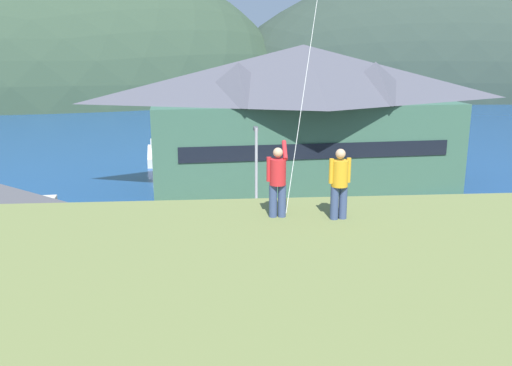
{
  "coord_description": "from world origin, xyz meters",
  "views": [
    {
      "loc": [
        -0.75,
        -19.51,
        10.96
      ],
      "look_at": [
        1.55,
        9.0,
        3.77
      ],
      "focal_mm": 38.2,
      "sensor_mm": 36.0,
      "label": 1
    }
  ],
  "objects_px": {
    "wharf_dock": "(195,158)",
    "parking_light_pole": "(256,175)",
    "person_companion": "(339,182)",
    "harbor_lodge": "(302,113)",
    "parked_car_mid_row_center": "(48,300)",
    "moored_boat_wharfside": "(159,154)",
    "parked_car_mid_row_near": "(381,295)",
    "person_kite_flyer": "(278,179)",
    "parked_car_lone_by_shed": "(450,240)",
    "parked_car_back_row_right": "(227,300)"
  },
  "relations": [
    {
      "from": "harbor_lodge",
      "to": "parked_car_lone_by_shed",
      "type": "relative_size",
      "value": 5.9
    },
    {
      "from": "harbor_lodge",
      "to": "moored_boat_wharfside",
      "type": "xyz_separation_m",
      "value": [
        -12.25,
        11.21,
        -5.19
      ]
    },
    {
      "from": "parking_light_pole",
      "to": "harbor_lodge",
      "type": "bearing_deg",
      "value": 68.91
    },
    {
      "from": "parking_light_pole",
      "to": "person_kite_flyer",
      "type": "xyz_separation_m",
      "value": [
        -0.87,
        -17.27,
        3.96
      ]
    },
    {
      "from": "parked_car_lone_by_shed",
      "to": "person_kite_flyer",
      "type": "xyz_separation_m",
      "value": [
        -10.76,
        -13.3,
        6.75
      ]
    },
    {
      "from": "parked_car_mid_row_near",
      "to": "person_kite_flyer",
      "type": "bearing_deg",
      "value": -125.9
    },
    {
      "from": "parking_light_pole",
      "to": "parked_car_lone_by_shed",
      "type": "bearing_deg",
      "value": -21.85
    },
    {
      "from": "parked_car_mid_row_center",
      "to": "parking_light_pole",
      "type": "xyz_separation_m",
      "value": [
        9.17,
        9.43,
        2.79
      ]
    },
    {
      "from": "parked_car_mid_row_near",
      "to": "parked_car_mid_row_center",
      "type": "xyz_separation_m",
      "value": [
        -13.51,
        0.64,
        0.0
      ]
    },
    {
      "from": "parked_car_back_row_right",
      "to": "parked_car_mid_row_center",
      "type": "distance_m",
      "value": 7.21
    },
    {
      "from": "moored_boat_wharfside",
      "to": "parked_car_mid_row_near",
      "type": "relative_size",
      "value": 1.7
    },
    {
      "from": "moored_boat_wharfside",
      "to": "parked_car_back_row_right",
      "type": "distance_m",
      "value": 33.49
    },
    {
      "from": "parked_car_mid_row_near",
      "to": "parked_car_mid_row_center",
      "type": "relative_size",
      "value": 1.0
    },
    {
      "from": "moored_boat_wharfside",
      "to": "parking_light_pole",
      "type": "relative_size",
      "value": 1.13
    },
    {
      "from": "parked_car_back_row_right",
      "to": "parked_car_mid_row_center",
      "type": "bearing_deg",
      "value": 175.72
    },
    {
      "from": "parked_car_back_row_right",
      "to": "person_companion",
      "type": "distance_m",
      "value": 10.47
    },
    {
      "from": "harbor_lodge",
      "to": "moored_boat_wharfside",
      "type": "height_order",
      "value": "harbor_lodge"
    },
    {
      "from": "parked_car_mid_row_center",
      "to": "parking_light_pole",
      "type": "distance_m",
      "value": 13.45
    },
    {
      "from": "harbor_lodge",
      "to": "parked_car_mid_row_near",
      "type": "height_order",
      "value": "harbor_lodge"
    },
    {
      "from": "wharf_dock",
      "to": "person_kite_flyer",
      "type": "height_order",
      "value": "person_kite_flyer"
    },
    {
      "from": "parked_car_mid_row_near",
      "to": "parking_light_pole",
      "type": "bearing_deg",
      "value": 113.3
    },
    {
      "from": "harbor_lodge",
      "to": "parked_car_mid_row_near",
      "type": "distance_m",
      "value": 22.42
    },
    {
      "from": "harbor_lodge",
      "to": "parked_car_lone_by_shed",
      "type": "bearing_deg",
      "value": -71.35
    },
    {
      "from": "parking_light_pole",
      "to": "person_companion",
      "type": "distance_m",
      "value": 18.0
    },
    {
      "from": "parked_car_back_row_right",
      "to": "person_companion",
      "type": "relative_size",
      "value": 2.42
    },
    {
      "from": "parked_car_mid_row_near",
      "to": "wharf_dock",
      "type": "bearing_deg",
      "value": 104.66
    },
    {
      "from": "parked_car_back_row_right",
      "to": "person_companion",
      "type": "bearing_deg",
      "value": -71.24
    },
    {
      "from": "parking_light_pole",
      "to": "moored_boat_wharfside",
      "type": "bearing_deg",
      "value": 108.47
    },
    {
      "from": "harbor_lodge",
      "to": "wharf_dock",
      "type": "bearing_deg",
      "value": 129.03
    },
    {
      "from": "harbor_lodge",
      "to": "parked_car_mid_row_center",
      "type": "height_order",
      "value": "harbor_lodge"
    },
    {
      "from": "wharf_dock",
      "to": "parking_light_pole",
      "type": "height_order",
      "value": "parking_light_pole"
    },
    {
      "from": "wharf_dock",
      "to": "parked_car_lone_by_shed",
      "type": "xyz_separation_m",
      "value": [
        14.12,
        -26.63,
        0.71
      ]
    },
    {
      "from": "parked_car_mid_row_center",
      "to": "parked_car_lone_by_shed",
      "type": "bearing_deg",
      "value": 15.98
    },
    {
      "from": "parking_light_pole",
      "to": "person_companion",
      "type": "height_order",
      "value": "person_companion"
    },
    {
      "from": "harbor_lodge",
      "to": "person_companion",
      "type": "relative_size",
      "value": 14.41
    },
    {
      "from": "person_companion",
      "to": "parked_car_mid_row_near",
      "type": "bearing_deg",
      "value": 63.44
    },
    {
      "from": "harbor_lodge",
      "to": "parked_car_mid_row_center",
      "type": "distance_m",
      "value": 25.76
    },
    {
      "from": "person_companion",
      "to": "parking_light_pole",
      "type": "bearing_deg",
      "value": 91.95
    },
    {
      "from": "harbor_lodge",
      "to": "parked_car_mid_row_center",
      "type": "relative_size",
      "value": 5.86
    },
    {
      "from": "moored_boat_wharfside",
      "to": "person_companion",
      "type": "bearing_deg",
      "value": -78.46
    },
    {
      "from": "parked_car_mid_row_near",
      "to": "person_kite_flyer",
      "type": "height_order",
      "value": "person_kite_flyer"
    },
    {
      "from": "person_companion",
      "to": "parked_car_lone_by_shed",
      "type": "bearing_deg",
      "value": 55.62
    },
    {
      "from": "moored_boat_wharfside",
      "to": "person_kite_flyer",
      "type": "relative_size",
      "value": 3.93
    },
    {
      "from": "wharf_dock",
      "to": "person_companion",
      "type": "distance_m",
      "value": 41.18
    },
    {
      "from": "parked_car_lone_by_shed",
      "to": "parking_light_pole",
      "type": "height_order",
      "value": "parking_light_pole"
    },
    {
      "from": "wharf_dock",
      "to": "parked_car_mid_row_center",
      "type": "height_order",
      "value": "parked_car_mid_row_center"
    },
    {
      "from": "harbor_lodge",
      "to": "parking_light_pole",
      "type": "xyz_separation_m",
      "value": [
        -4.56,
        -11.82,
        -2.05
      ]
    },
    {
      "from": "parked_car_lone_by_shed",
      "to": "parked_car_mid_row_center",
      "type": "bearing_deg",
      "value": -164.02
    },
    {
      "from": "parking_light_pole",
      "to": "wharf_dock",
      "type": "bearing_deg",
      "value": 100.56
    },
    {
      "from": "parked_car_lone_by_shed",
      "to": "parked_car_mid_row_near",
      "type": "distance_m",
      "value": 8.25
    }
  ]
}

